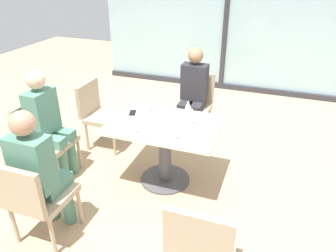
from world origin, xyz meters
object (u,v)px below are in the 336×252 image
object	(u,v)px
person_near_window	(193,90)
wine_glass_0	(192,113)
coffee_cup	(208,135)
person_side_end	(48,121)
chair_near_window	(195,101)
chair_front_left	(35,196)
chair_far_left	(100,111)
wine_glass_2	(135,121)
wine_glass_4	(188,105)
chair_side_end	(43,135)
cell_phone_on_table	(133,113)
wine_glass_3	(149,101)
dining_table_main	(165,140)
chair_front_right	(202,242)
person_front_left	(39,169)
wine_glass_1	(176,127)
handbag_0	(44,188)

from	to	relation	value
person_near_window	wine_glass_0	world-z (taller)	person_near_window
coffee_cup	person_side_end	bearing A→B (deg)	-175.33
chair_near_window	chair_front_left	size ratio (longest dim) A/B	1.00
chair_far_left	wine_glass_2	size ratio (longest dim) A/B	4.70
wine_glass_2	wine_glass_4	xyz separation A→B (m)	(0.37, 0.55, 0.00)
chair_far_left	wine_glass_2	world-z (taller)	wine_glass_2
person_side_end	wine_glass_4	bearing A→B (deg)	21.79
person_near_window	wine_glass_0	xyz separation A→B (m)	(0.27, -1.01, 0.16)
chair_side_end	cell_phone_on_table	bearing A→B (deg)	25.12
chair_side_end	wine_glass_3	xyz separation A→B (m)	(1.08, 0.53, 0.37)
chair_far_left	wine_glass_0	distance (m)	1.45
dining_table_main	coffee_cup	xyz separation A→B (m)	(0.50, -0.17, 0.25)
chair_front_right	person_front_left	world-z (taller)	person_front_left
dining_table_main	cell_phone_on_table	size ratio (longest dim) A/B	8.02
chair_front_left	wine_glass_4	distance (m)	1.75
dining_table_main	wine_glass_3	size ratio (longest dim) A/B	6.24
chair_far_left	chair_side_end	bearing A→B (deg)	-108.45
person_side_end	cell_phone_on_table	distance (m)	0.92
person_side_end	cell_phone_on_table	world-z (taller)	person_side_end
chair_front_right	wine_glass_2	bearing A→B (deg)	135.41
chair_front_right	wine_glass_1	xyz separation A→B (m)	(-0.51, 0.92, 0.37)
chair_far_left	coffee_cup	size ratio (longest dim) A/B	9.67
person_side_end	wine_glass_1	distance (m)	1.46
person_front_left	coffee_cup	xyz separation A→B (m)	(1.22, 0.92, 0.08)
chair_far_left	wine_glass_1	distance (m)	1.55
chair_front_right	wine_glass_3	distance (m)	1.77
wine_glass_1	wine_glass_2	world-z (taller)	same
chair_near_window	wine_glass_4	xyz separation A→B (m)	(0.18, -0.95, 0.37)
chair_front_right	cell_phone_on_table	size ratio (longest dim) A/B	6.04
wine_glass_2	wine_glass_4	bearing A→B (deg)	56.16
chair_front_right	person_side_end	size ratio (longest dim) A/B	0.69
wine_glass_0	wine_glass_3	distance (m)	0.56
wine_glass_3	cell_phone_on_table	distance (m)	0.23
chair_side_end	person_side_end	size ratio (longest dim) A/B	0.69
dining_table_main	cell_phone_on_table	bearing A→B (deg)	164.76
wine_glass_3	wine_glass_1	bearing A→B (deg)	-46.13
chair_front_right	chair_far_left	xyz separation A→B (m)	(-1.81, 1.67, 0.00)
person_side_end	person_front_left	distance (m)	0.93
wine_glass_1	handbag_0	xyz separation A→B (m)	(-1.29, -0.45, -0.72)
chair_near_window	chair_far_left	world-z (taller)	same
person_front_left	chair_near_window	bearing A→B (deg)	72.52
chair_front_left	wine_glass_0	world-z (taller)	wine_glass_0
chair_far_left	cell_phone_on_table	world-z (taller)	chair_far_left
dining_table_main	chair_near_window	bearing A→B (deg)	90.00
person_near_window	wine_glass_4	world-z (taller)	person_near_window
chair_side_end	chair_far_left	world-z (taller)	same
person_near_window	chair_front_right	bearing A→B (deg)	-72.52
person_side_end	wine_glass_3	size ratio (longest dim) A/B	6.81
wine_glass_0	wine_glass_4	xyz separation A→B (m)	(-0.09, 0.17, 0.00)
wine_glass_2	person_front_left	bearing A→B (deg)	-123.81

